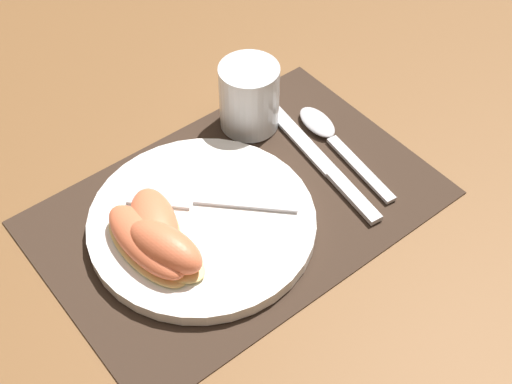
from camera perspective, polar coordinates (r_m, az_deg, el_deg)
name	(u,v)px	position (r m, az deg, el deg)	size (l,w,h in m)	color
ground_plane	(238,208)	(0.85, -1.42, -1.29)	(3.00, 3.00, 0.00)	brown
placemat	(238,207)	(0.84, -1.42, -1.20)	(0.46, 0.31, 0.00)	#38281E
plate	(202,223)	(0.82, -4.35, -2.47)	(0.26, 0.26, 0.02)	white
juice_glass	(249,100)	(0.91, -0.54, 7.40)	(0.08, 0.08, 0.09)	silver
knife	(324,164)	(0.89, 5.47, 2.21)	(0.05, 0.23, 0.01)	silver
spoon	(328,134)	(0.92, 5.81, 4.64)	(0.05, 0.19, 0.01)	silver
fork	(198,201)	(0.83, -4.63, -0.72)	(0.15, 0.15, 0.00)	silver
citrus_wedge_0	(154,226)	(0.79, -8.13, -2.68)	(0.09, 0.12, 0.03)	#F4DB84
citrus_wedge_1	(148,244)	(0.78, -8.63, -4.17)	(0.06, 0.13, 0.03)	#F4DB84
citrus_wedge_2	(165,249)	(0.76, -7.26, -4.54)	(0.07, 0.11, 0.05)	#F4DB84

